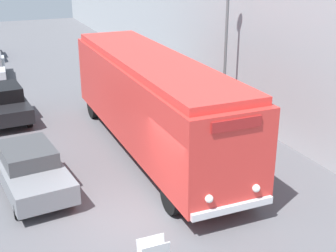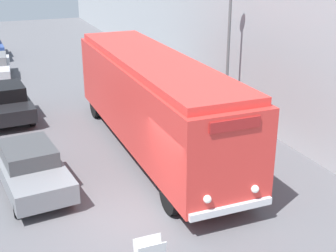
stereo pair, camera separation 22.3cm
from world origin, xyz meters
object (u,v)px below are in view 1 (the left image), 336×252
at_px(parked_car_near, 30,168).
at_px(parked_car_mid, 2,103).
at_px(vintage_bus, 152,99).
at_px(streetlamp, 227,29).

distance_m(parked_car_near, parked_car_mid, 6.87).
relative_size(parked_car_near, parked_car_mid, 1.08).
distance_m(vintage_bus, streetlamp, 4.77).
relative_size(vintage_bus, streetlamp, 1.92).
height_order(vintage_bus, parked_car_mid, vintage_bus).
height_order(streetlamp, parked_car_mid, streetlamp).
distance_m(vintage_bus, parked_car_near, 4.93).
bearing_deg(parked_car_near, parked_car_mid, 85.81).
height_order(vintage_bus, parked_car_near, vintage_bus).
distance_m(streetlamp, parked_car_near, 9.64).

